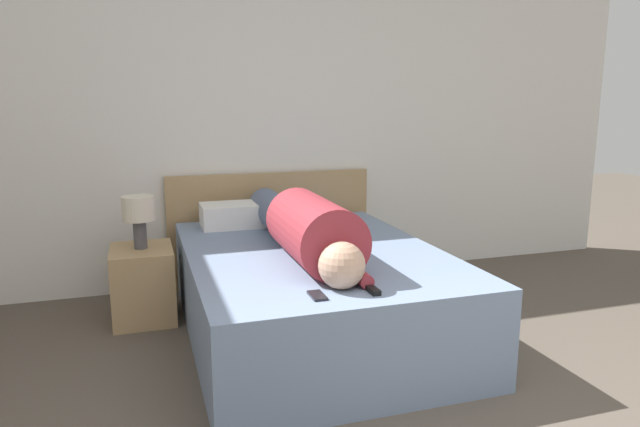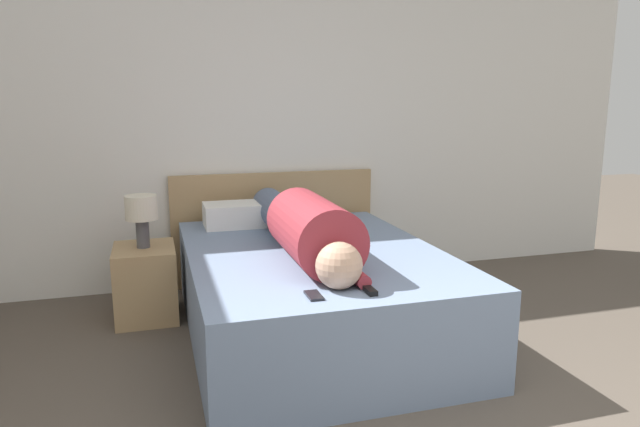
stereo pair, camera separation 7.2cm
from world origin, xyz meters
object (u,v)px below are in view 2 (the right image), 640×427
table_lamp (141,212)px  person_lying (304,227)px  bed (313,292)px  tv_remote (368,289)px  pillow_near_headboard (240,214)px  cell_phone (314,295)px  nightstand (146,282)px

table_lamp → person_lying: (0.91, -0.65, -0.02)m
bed → tv_remote: (0.04, -0.82, 0.28)m
pillow_near_headboard → tv_remote: 1.65m
table_lamp → bed: bearing=-30.2°
tv_remote → table_lamp: bearing=126.4°
bed → cell_phone: size_ratio=15.65×
bed → cell_phone: bearing=-105.5°
pillow_near_headboard → tv_remote: (0.36, -1.61, -0.07)m
cell_phone → tv_remote: bearing=-1.0°
bed → person_lying: (-0.08, -0.08, 0.43)m
nightstand → pillow_near_headboard: bearing=17.7°
tv_remote → pillow_near_headboard: bearing=102.6°
table_lamp → person_lying: bearing=-35.8°
pillow_near_headboard → tv_remote: bearing=-77.4°
person_lying → table_lamp: bearing=144.2°
bed → nightstand: 1.14m
nightstand → tv_remote: size_ratio=3.20×
nightstand → person_lying: bearing=-35.8°
table_lamp → cell_phone: table_lamp is taller
bed → pillow_near_headboard: pillow_near_headboard is taller
person_lying → tv_remote: 0.76m
pillow_near_headboard → cell_phone: bearing=-86.7°
bed → table_lamp: 1.23m
bed → pillow_near_headboard: bearing=112.0°
nightstand → tv_remote: bearing=-53.6°
nightstand → person_lying: (0.91, -0.65, 0.46)m
nightstand → table_lamp: (0.00, 0.00, 0.48)m
bed → tv_remote: tv_remote is taller
tv_remote → nightstand: bearing=126.4°
nightstand → pillow_near_headboard: 0.80m
nightstand → person_lying: 1.21m
table_lamp → cell_phone: 1.59m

